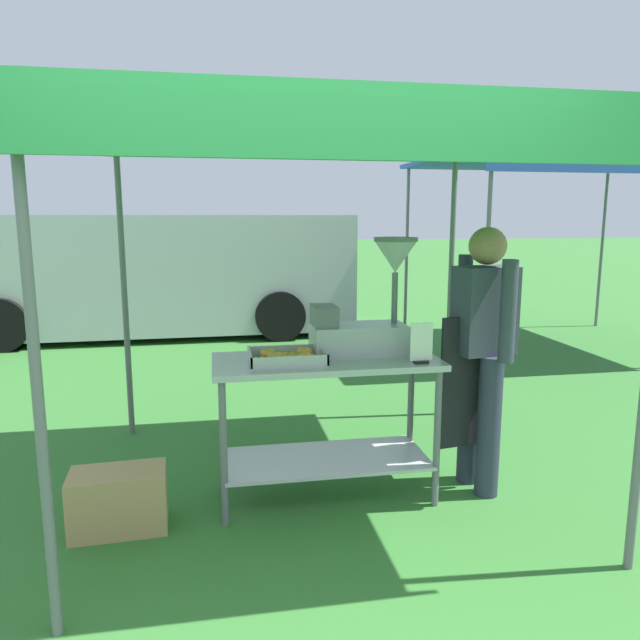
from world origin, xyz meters
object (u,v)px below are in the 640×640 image
(donut_fryer, at_px, (366,313))
(neighbour_tent, at_px, (565,164))
(donut_tray, at_px, (287,358))
(donut_cart, at_px, (326,398))
(vendor, at_px, (482,346))
(supply_crate, at_px, (119,500))
(menu_sign, at_px, (421,346))
(stall_canopy, at_px, (323,143))
(van_silver, at_px, (152,272))

(donut_fryer, distance_m, neighbour_tent, 4.95)
(donut_tray, xyz_separation_m, neighbour_tent, (3.87, 3.56, 1.43))
(neighbour_tent, bearing_deg, donut_cart, -136.10)
(donut_cart, relative_size, vendor, 0.81)
(donut_cart, bearing_deg, neighbour_tent, 43.90)
(donut_cart, bearing_deg, donut_fryer, 17.94)
(supply_crate, bearing_deg, donut_fryer, 10.65)
(donut_tray, xyz_separation_m, menu_sign, (0.74, -0.14, 0.07))
(donut_fryer, xyz_separation_m, neighbour_tent, (3.37, 3.41, 1.21))
(stall_canopy, xyz_separation_m, donut_cart, (-0.00, -0.10, -1.46))
(menu_sign, bearing_deg, vendor, 18.39)
(donut_tray, distance_m, neighbour_tent, 5.45)
(van_silver, bearing_deg, vendor, -66.21)
(donut_cart, xyz_separation_m, donut_tray, (-0.24, -0.06, 0.27))
(menu_sign, distance_m, neighbour_tent, 5.03)
(stall_canopy, height_order, donut_fryer, stall_canopy)
(supply_crate, bearing_deg, vendor, 3.48)
(donut_cart, bearing_deg, stall_canopy, 90.00)
(donut_tray, distance_m, vendor, 1.18)
(stall_canopy, height_order, vendor, stall_canopy)
(donut_tray, relative_size, donut_fryer, 0.62)
(donut_cart, height_order, vendor, vendor)
(stall_canopy, relative_size, donut_cart, 2.13)
(donut_tray, bearing_deg, stall_canopy, 34.02)
(donut_tray, distance_m, supply_crate, 1.18)
(menu_sign, bearing_deg, donut_fryer, 130.79)
(neighbour_tent, bearing_deg, van_silver, 158.64)
(donut_cart, height_order, van_silver, van_silver)
(stall_canopy, height_order, menu_sign, stall_canopy)
(supply_crate, bearing_deg, neighbour_tent, 37.47)
(vendor, relative_size, van_silver, 0.28)
(donut_cart, bearing_deg, vendor, -3.43)
(stall_canopy, relative_size, donut_fryer, 4.01)
(donut_fryer, xyz_separation_m, supply_crate, (-1.43, -0.27, -0.94))
(donut_fryer, height_order, vendor, vendor)
(donut_cart, distance_m, menu_sign, 0.64)
(donut_fryer, height_order, menu_sign, donut_fryer)
(donut_cart, xyz_separation_m, donut_fryer, (0.26, 0.08, 0.49))
(menu_sign, bearing_deg, donut_tray, 169.33)
(donut_cart, xyz_separation_m, vendor, (0.94, -0.06, 0.29))
(menu_sign, bearing_deg, van_silver, 109.48)
(donut_tray, height_order, menu_sign, menu_sign)
(donut_fryer, relative_size, supply_crate, 1.35)
(donut_tray, height_order, supply_crate, donut_tray)
(donut_cart, height_order, supply_crate, donut_cart)
(donut_fryer, relative_size, menu_sign, 3.02)
(supply_crate, bearing_deg, donut_tray, 7.53)
(donut_cart, height_order, menu_sign, menu_sign)
(neighbour_tent, bearing_deg, menu_sign, -130.22)
(stall_canopy, height_order, donut_cart, stall_canopy)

